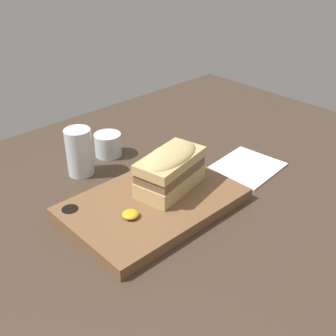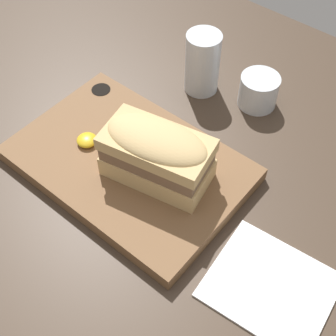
{
  "view_description": "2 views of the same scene",
  "coord_description": "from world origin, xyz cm",
  "px_view_note": "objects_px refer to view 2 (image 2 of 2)",
  "views": [
    {
      "loc": [
        -44.5,
        -54.27,
        56.1
      ],
      "look_at": [
        8.46,
        1.89,
        10.9
      ],
      "focal_mm": 45.0,
      "sensor_mm": 36.0,
      "label": 1
    },
    {
      "loc": [
        40.16,
        -30.84,
        62.89
      ],
      "look_at": [
        12.83,
        2.38,
        8.86
      ],
      "focal_mm": 50.0,
      "sensor_mm": 36.0,
      "label": 2
    }
  ],
  "objects_px": {
    "serving_board": "(129,163)",
    "sandwich": "(157,153)",
    "water_glass": "(202,66)",
    "napkin": "(270,286)",
    "wine_glass": "(258,92)"
  },
  "relations": [
    {
      "from": "serving_board",
      "to": "sandwich",
      "type": "distance_m",
      "value": 0.09
    },
    {
      "from": "sandwich",
      "to": "wine_glass",
      "type": "xyz_separation_m",
      "value": [
        0.02,
        0.26,
        -0.05
      ]
    },
    {
      "from": "wine_glass",
      "to": "napkin",
      "type": "bearing_deg",
      "value": -54.27
    },
    {
      "from": "napkin",
      "to": "sandwich",
      "type": "bearing_deg",
      "value": 171.13
    },
    {
      "from": "sandwich",
      "to": "water_glass",
      "type": "relative_size",
      "value": 1.49
    },
    {
      "from": "serving_board",
      "to": "sandwich",
      "type": "relative_size",
      "value": 2.11
    },
    {
      "from": "sandwich",
      "to": "napkin",
      "type": "xyz_separation_m",
      "value": [
        0.23,
        -0.04,
        -0.08
      ]
    },
    {
      "from": "napkin",
      "to": "water_glass",
      "type": "bearing_deg",
      "value": 140.26
    },
    {
      "from": "water_glass",
      "to": "napkin",
      "type": "xyz_separation_m",
      "value": [
        0.32,
        -0.27,
        -0.05
      ]
    },
    {
      "from": "napkin",
      "to": "wine_glass",
      "type": "bearing_deg",
      "value": 125.73
    },
    {
      "from": "serving_board",
      "to": "water_glass",
      "type": "height_order",
      "value": "water_glass"
    },
    {
      "from": "serving_board",
      "to": "napkin",
      "type": "bearing_deg",
      "value": -6.16
    },
    {
      "from": "wine_glass",
      "to": "water_glass",
      "type": "bearing_deg",
      "value": -163.51
    },
    {
      "from": "serving_board",
      "to": "wine_glass",
      "type": "height_order",
      "value": "wine_glass"
    },
    {
      "from": "sandwich",
      "to": "wine_glass",
      "type": "bearing_deg",
      "value": 85.53
    }
  ]
}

